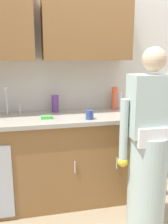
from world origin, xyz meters
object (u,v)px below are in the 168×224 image
object	(u,v)px
person_at_sink	(148,156)
cup_by_sink	(90,115)
bottle_cleaner_spray	(114,98)
sponge	(47,117)
knife_on_counter	(131,116)
bottle_soap	(119,100)
sink	(11,119)
bottle_dish_liquid	(55,104)

from	to	relation	value
person_at_sink	cup_by_sink	xyz separation A→B (m)	(-0.43, 0.43, 0.29)
bottle_cleaner_spray	sponge	world-z (taller)	bottle_cleaner_spray
cup_by_sink	knife_on_counter	bearing A→B (deg)	0.88
bottle_soap	sponge	size ratio (longest dim) A/B	1.70
bottle_cleaner_spray	cup_by_sink	bearing A→B (deg)	-134.98
person_at_sink	cup_by_sink	bearing A→B (deg)	135.26
person_at_sink	sponge	bearing A→B (deg)	147.49
sponge	bottle_soap	bearing A→B (deg)	21.32
sink	knife_on_counter	size ratio (longest dim) A/B	2.08
person_at_sink	bottle_dish_liquid	bearing A→B (deg)	131.08
person_at_sink	bottle_soap	size ratio (longest dim) A/B	8.66
sink	bottle_cleaner_spray	bearing A→B (deg)	8.29
sink	knife_on_counter	bearing A→B (deg)	-10.22
person_at_sink	knife_on_counter	bearing A→B (deg)	89.62
bottle_soap	cup_by_sink	world-z (taller)	bottle_soap
person_at_sink	sponge	distance (m)	1.03
knife_on_counter	sponge	xyz separation A→B (m)	(-0.84, 0.10, 0.01)
sink	person_at_sink	distance (m)	1.37
bottle_soap	sponge	world-z (taller)	bottle_soap
bottle_cleaner_spray	knife_on_counter	size ratio (longest dim) A/B	1.08
sponge	bottle_dish_liquid	bearing A→B (deg)	68.48
bottle_soap	knife_on_counter	distance (m)	0.45
sink	bottle_dish_liquid	xyz separation A→B (m)	(0.47, 0.18, 0.11)
person_at_sink	bottle_soap	bearing A→B (deg)	87.90
bottle_soap	knife_on_counter	bearing A→B (deg)	-93.79
sink	bottle_soap	xyz separation A→B (m)	(1.22, 0.23, 0.11)
bottle_cleaner_spray	sponge	bearing A→B (deg)	-160.61
person_at_sink	cup_by_sink	size ratio (longest dim) A/B	18.06
cup_by_sink	bottle_dish_liquid	bearing A→B (deg)	126.01
cup_by_sink	bottle_soap	bearing A→B (deg)	44.13
bottle_soap	bottle_cleaner_spray	world-z (taller)	bottle_cleaner_spray
knife_on_counter	sink	bearing A→B (deg)	-76.19
knife_on_counter	bottle_soap	bearing A→B (deg)	-159.76
sink	sponge	bearing A→B (deg)	-17.86
bottle_cleaner_spray	cup_by_sink	distance (m)	0.56
cup_by_sink	sponge	bearing A→B (deg)	165.15
bottle_soap	cup_by_sink	size ratio (longest dim) A/B	2.09
person_at_sink	knife_on_counter	distance (m)	0.50
bottle_dish_liquid	sponge	size ratio (longest dim) A/B	1.69
person_at_sink	bottle_cleaner_spray	xyz separation A→B (m)	(-0.04, 0.81, 0.38)
person_at_sink	bottle_soap	xyz separation A→B (m)	(0.03, 0.87, 0.34)
sponge	bottle_cleaner_spray	bearing A→B (deg)	19.39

